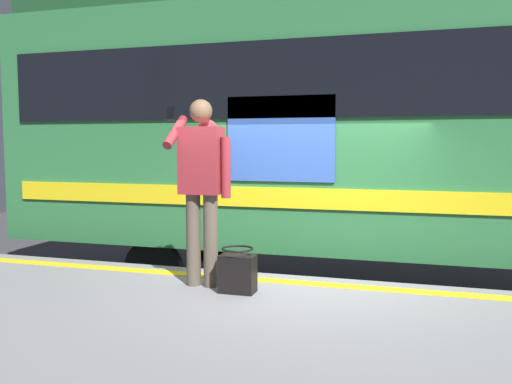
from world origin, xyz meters
TOP-DOWN VIEW (x-y plane):
  - ground_plane at (0.00, 0.00)m, footprint 24.21×24.21m
  - safety_line at (0.00, 0.30)m, footprint 11.84×0.16m
  - track_rail_near at (0.00, -1.35)m, footprint 15.71×0.08m
  - track_rail_far at (0.00, -2.79)m, footprint 15.71×0.08m
  - train_carriage at (-1.69, -2.06)m, footprint 12.14×2.83m
  - passenger at (0.87, 0.66)m, footprint 0.57×0.55m
  - handbag at (0.47, 0.80)m, footprint 0.33×0.30m

SIDE VIEW (x-z plane):
  - ground_plane at x=0.00m, z-range 0.00..0.00m
  - track_rail_near at x=0.00m, z-range 0.00..0.16m
  - track_rail_far at x=0.00m, z-range 0.00..0.16m
  - safety_line at x=0.00m, z-range 0.89..0.90m
  - handbag at x=0.47m, z-range 0.87..1.29m
  - passenger at x=0.87m, z-range 1.06..2.86m
  - train_carriage at x=-1.69m, z-range 0.54..4.64m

